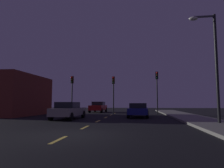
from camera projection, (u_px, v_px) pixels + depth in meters
ground_plane at (100, 120)px, 15.49m from camera, size 80.00×80.00×0.00m
sidewalk_curb_right at (201, 121)px, 14.59m from camera, size 3.00×40.00×0.15m
lane_stripe_nearest at (59, 140)px, 7.39m from camera, size 0.16×1.60×0.01m
lane_stripe_second at (85, 127)px, 11.14m from camera, size 0.16×1.60×0.01m
lane_stripe_third at (98, 121)px, 14.90m from camera, size 0.16×1.60×0.01m
lane_stripe_fourth at (106, 117)px, 18.65m from camera, size 0.16×1.60×0.01m
lane_stripe_fifth at (111, 115)px, 22.41m from camera, size 0.16×1.60×0.01m
lane_stripe_sixth at (115, 113)px, 26.16m from camera, size 0.16×1.60×0.01m
traffic_signal_left at (72, 87)px, 25.26m from camera, size 0.32×0.38×4.70m
traffic_signal_center at (113, 88)px, 24.62m from camera, size 0.32×0.38×4.58m
traffic_signal_right at (157, 84)px, 24.02m from camera, size 0.32×0.38×5.09m
car_stopped_ahead at (138, 110)px, 19.16m from camera, size 2.06×4.64×1.33m
car_adjacent_lane at (68, 110)px, 16.80m from camera, size 1.88×4.46×1.42m
car_oncoming_far at (98, 107)px, 28.91m from camera, size 2.07×4.22×1.52m
street_lamp_right at (212, 57)px, 12.51m from camera, size 1.64×0.36×6.93m
storefront_left at (15, 95)px, 22.15m from camera, size 4.96×8.31×4.37m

